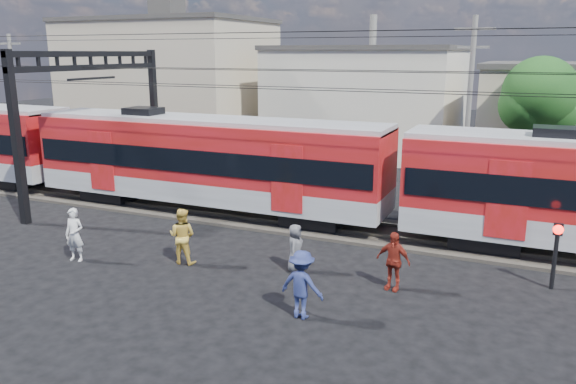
% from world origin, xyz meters
% --- Properties ---
extents(ground, '(120.00, 120.00, 0.00)m').
position_xyz_m(ground, '(0.00, 0.00, 0.00)').
color(ground, black).
rests_on(ground, ground).
extents(track_bed, '(70.00, 3.40, 0.12)m').
position_xyz_m(track_bed, '(0.00, 8.00, 0.06)').
color(track_bed, '#2D2823').
rests_on(track_bed, ground).
extents(rail_near, '(70.00, 0.12, 0.12)m').
position_xyz_m(rail_near, '(0.00, 7.25, 0.18)').
color(rail_near, '#59544C').
rests_on(rail_near, track_bed).
extents(rail_far, '(70.00, 0.12, 0.12)m').
position_xyz_m(rail_far, '(0.00, 8.75, 0.18)').
color(rail_far, '#59544C').
rests_on(rail_far, track_bed).
extents(commuter_train, '(50.30, 3.08, 4.17)m').
position_xyz_m(commuter_train, '(-3.80, 8.00, 2.40)').
color(commuter_train, black).
rests_on(commuter_train, ground).
extents(catenary, '(70.00, 9.30, 7.52)m').
position_xyz_m(catenary, '(-8.65, 8.00, 5.14)').
color(catenary, black).
rests_on(catenary, ground).
extents(building_west, '(14.28, 10.20, 9.30)m').
position_xyz_m(building_west, '(-17.00, 24.00, 4.66)').
color(building_west, '#B6A68B').
rests_on(building_west, ground).
extents(building_midwest, '(12.24, 12.24, 7.30)m').
position_xyz_m(building_midwest, '(-2.00, 27.00, 3.66)').
color(building_midwest, beige).
rests_on(building_midwest, ground).
extents(utility_pole_mid, '(1.80, 0.24, 8.50)m').
position_xyz_m(utility_pole_mid, '(6.00, 15.00, 4.53)').
color(utility_pole_mid, slate).
rests_on(utility_pole_mid, ground).
extents(utility_pole_west, '(1.80, 0.24, 8.00)m').
position_xyz_m(utility_pole_west, '(-22.00, 14.00, 4.28)').
color(utility_pole_west, slate).
rests_on(utility_pole_west, ground).
extents(tree_near, '(3.82, 3.64, 6.72)m').
position_xyz_m(tree_near, '(9.19, 18.09, 4.66)').
color(tree_near, '#382619').
rests_on(tree_near, ground).
extents(pedestrian_a, '(0.72, 0.53, 1.83)m').
position_xyz_m(pedestrian_a, '(-4.95, 1.07, 0.91)').
color(pedestrian_a, silver).
rests_on(pedestrian_a, ground).
extents(pedestrian_b, '(1.00, 0.82, 1.89)m').
position_xyz_m(pedestrian_b, '(-1.50, 2.33, 0.94)').
color(pedestrian_b, gold).
rests_on(pedestrian_b, ground).
extents(pedestrian_c, '(1.27, 0.81, 1.87)m').
position_xyz_m(pedestrian_c, '(3.66, 0.24, 0.93)').
color(pedestrian_c, navy).
rests_on(pedestrian_c, ground).
extents(pedestrian_d, '(1.11, 0.61, 1.79)m').
position_xyz_m(pedestrian_d, '(5.44, 3.01, 0.90)').
color(pedestrian_d, maroon).
rests_on(pedestrian_d, ground).
extents(pedestrian_e, '(0.62, 0.84, 1.57)m').
position_xyz_m(pedestrian_e, '(2.23, 3.18, 0.78)').
color(pedestrian_e, '#525358').
rests_on(pedestrian_e, ground).
extents(crossing_signal, '(0.30, 0.30, 2.04)m').
position_xyz_m(crossing_signal, '(9.80, 4.95, 1.42)').
color(crossing_signal, black).
rests_on(crossing_signal, ground).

